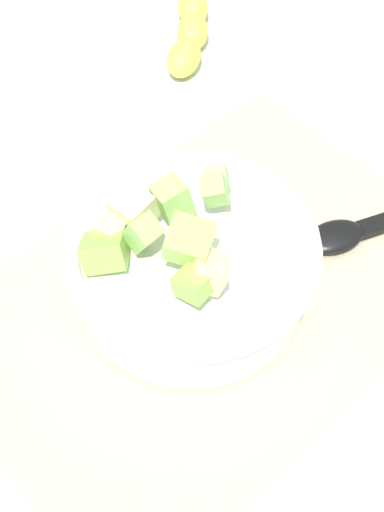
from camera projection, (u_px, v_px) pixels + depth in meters
The scene contains 5 objects.
ground_plane at pixel (208, 297), 0.67m from camera, with size 2.40×2.40×0.00m, color silver.
placemat at pixel (208, 295), 0.66m from camera, with size 0.45×0.31×0.01m, color tan.
salad_bowl at pixel (191, 262), 0.63m from camera, with size 0.22×0.22×0.11m.
serving_spoon at pixel (374, 225), 0.70m from camera, with size 0.20×0.10×0.01m.
banana_whole at pixel (190, 32), 0.86m from camera, with size 0.13×0.12×0.04m.
Camera 1 is at (0.26, 0.25, 0.56)m, focal length 52.54 mm.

